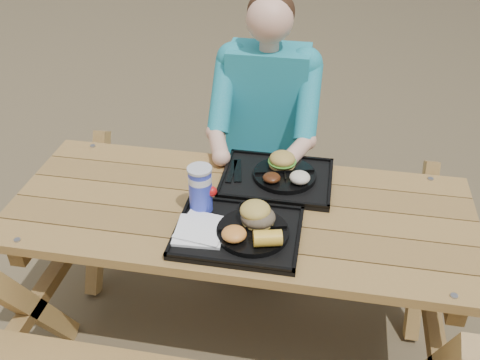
# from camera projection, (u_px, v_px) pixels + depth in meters

# --- Properties ---
(ground) EXTENTS (60.00, 60.00, 0.00)m
(ground) POSITION_uv_depth(u_px,v_px,m) (240.00, 335.00, 2.50)
(ground) COLOR #999999
(ground) RESTS_ON ground
(picnic_table) EXTENTS (1.80, 1.49, 0.75)m
(picnic_table) POSITION_uv_depth(u_px,v_px,m) (240.00, 277.00, 2.28)
(picnic_table) COLOR #999999
(picnic_table) RESTS_ON ground
(tray_near) EXTENTS (0.45, 0.35, 0.02)m
(tray_near) POSITION_uv_depth(u_px,v_px,m) (238.00, 233.00, 1.93)
(tray_near) COLOR black
(tray_near) RESTS_ON picnic_table
(tray_far) EXTENTS (0.45, 0.35, 0.02)m
(tray_far) POSITION_uv_depth(u_px,v_px,m) (277.00, 180.00, 2.22)
(tray_far) COLOR black
(tray_far) RESTS_ON picnic_table
(plate_near) EXTENTS (0.26, 0.26, 0.02)m
(plate_near) POSITION_uv_depth(u_px,v_px,m) (253.00, 232.00, 1.91)
(plate_near) COLOR black
(plate_near) RESTS_ON tray_near
(plate_far) EXTENTS (0.26, 0.26, 0.02)m
(plate_far) POSITION_uv_depth(u_px,v_px,m) (285.00, 175.00, 2.21)
(plate_far) COLOR black
(plate_far) RESTS_ON tray_far
(napkin_stack) EXTENTS (0.18, 0.18, 0.02)m
(napkin_stack) POSITION_uv_depth(u_px,v_px,m) (200.00, 230.00, 1.91)
(napkin_stack) COLOR white
(napkin_stack) RESTS_ON tray_near
(soda_cup) EXTENTS (0.09, 0.09, 0.18)m
(soda_cup) POSITION_uv_depth(u_px,v_px,m) (200.00, 190.00, 1.98)
(soda_cup) COLOR #192BC2
(soda_cup) RESTS_ON tray_near
(condiment_bbq) EXTENTS (0.05, 0.05, 0.03)m
(condiment_bbq) POSITION_uv_depth(u_px,v_px,m) (245.00, 208.00, 2.02)
(condiment_bbq) COLOR black
(condiment_bbq) RESTS_ON tray_near
(condiment_mustard) EXTENTS (0.05, 0.05, 0.03)m
(condiment_mustard) POSITION_uv_depth(u_px,v_px,m) (258.00, 207.00, 2.02)
(condiment_mustard) COLOR #FDAC1C
(condiment_mustard) RESTS_ON tray_near
(sandwich) EXTENTS (0.12, 0.12, 0.12)m
(sandwich) POSITION_uv_depth(u_px,v_px,m) (258.00, 209.00, 1.90)
(sandwich) COLOR gold
(sandwich) RESTS_ON plate_near
(mac_cheese) EXTENTS (0.09, 0.09, 0.04)m
(mac_cheese) POSITION_uv_depth(u_px,v_px,m) (234.00, 234.00, 1.85)
(mac_cheese) COLOR #E9963D
(mac_cheese) RESTS_ON plate_near
(corn_cob) EXTENTS (0.12, 0.12, 0.06)m
(corn_cob) POSITION_uv_depth(u_px,v_px,m) (268.00, 238.00, 1.82)
(corn_cob) COLOR yellow
(corn_cob) RESTS_ON plate_near
(cutlery_far) EXTENTS (0.06, 0.17, 0.01)m
(cutlery_far) POSITION_uv_depth(u_px,v_px,m) (238.00, 171.00, 2.25)
(cutlery_far) COLOR black
(cutlery_far) RESTS_ON tray_far
(burger) EXTENTS (0.11, 0.11, 0.10)m
(burger) POSITION_uv_depth(u_px,v_px,m) (282.00, 156.00, 2.22)
(burger) COLOR #BD9642
(burger) RESTS_ON plate_far
(baked_beans) EXTENTS (0.07, 0.07, 0.03)m
(baked_beans) POSITION_uv_depth(u_px,v_px,m) (272.00, 178.00, 2.14)
(baked_beans) COLOR #49220E
(baked_beans) RESTS_ON plate_far
(potato_salad) EXTENTS (0.08, 0.08, 0.05)m
(potato_salad) POSITION_uv_depth(u_px,v_px,m) (300.00, 177.00, 2.13)
(potato_salad) COLOR beige
(potato_salad) RESTS_ON plate_far
(diner) EXTENTS (0.48, 0.84, 1.28)m
(diner) POSITION_uv_depth(u_px,v_px,m) (266.00, 143.00, 2.70)
(diner) COLOR teal
(diner) RESTS_ON ground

